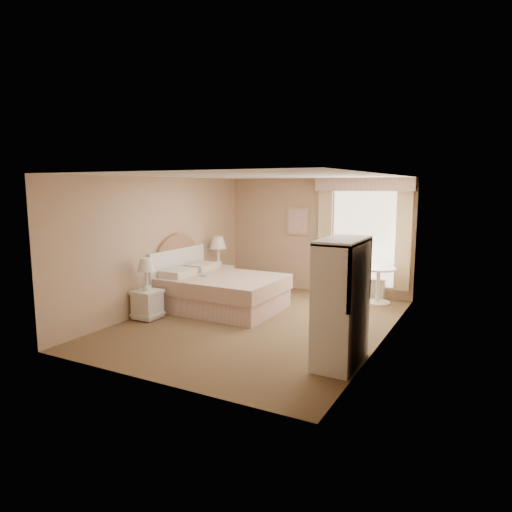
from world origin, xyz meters
The scene contains 9 objects.
room centered at (0.00, 0.00, 1.25)m, with size 4.21×5.51×2.51m.
window centered at (1.05, 2.65, 1.34)m, with size 2.05×0.22×2.51m.
framed_art centered at (-0.45, 2.71, 1.55)m, with size 0.52×0.04×0.62m.
bed centered at (-1.12, 0.42, 0.36)m, with size 2.16×1.70×1.51m.
nightstand_near centered at (-1.84, -0.75, 0.41)m, with size 0.44×0.44×1.08m.
nightstand_far centered at (-1.84, 1.57, 0.46)m, with size 0.51×0.51×1.23m.
round_table centered at (1.49, 2.28, 0.48)m, with size 0.68×0.68×0.72m.
cafe_chair centered at (0.51, 2.46, 0.58)m, with size 0.59×0.59×1.00m.
armoire centered at (1.81, -1.13, 0.69)m, with size 0.50×1.00×1.67m.
Camera 1 is at (3.54, -6.75, 2.33)m, focal length 32.00 mm.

